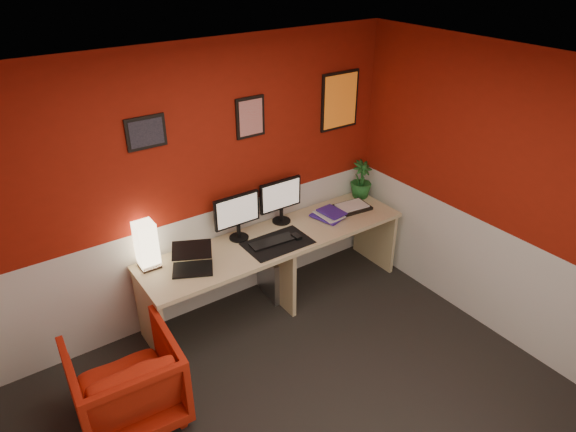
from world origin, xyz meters
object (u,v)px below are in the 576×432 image
object	(u,v)px
desk	(277,270)
monitor_left	(238,211)
monitor_right	(281,195)
zen_tray	(352,207)
armchair	(126,381)
shoji_lamp	(147,246)
potted_plant	(361,180)
laptop	(192,259)
pc_tower	(273,273)

from	to	relation	value
desk	monitor_left	xyz separation A→B (m)	(-0.29, 0.19, 0.66)
monitor_right	zen_tray	bearing A→B (deg)	-14.28
armchair	monitor_right	bearing A→B (deg)	-154.71
shoji_lamp	potted_plant	size ratio (longest dim) A/B	1.01
shoji_lamp	monitor_right	xyz separation A→B (m)	(1.35, 0.01, 0.09)
zen_tray	potted_plant	distance (m)	0.35
shoji_lamp	monitor_right	distance (m)	1.35
shoji_lamp	monitor_left	world-z (taller)	monitor_left
laptop	monitor_left	world-z (taller)	monitor_left
laptop	pc_tower	size ratio (longest dim) A/B	0.73
shoji_lamp	desk	bearing A→B (deg)	-10.68
desk	armchair	size ratio (longest dim) A/B	3.45
monitor_left	potted_plant	bearing A→B (deg)	0.44
laptop	monitor_right	world-z (taller)	monitor_right
desk	armchair	distance (m)	1.75
desk	potted_plant	world-z (taller)	potted_plant
monitor_left	armchair	world-z (taller)	monitor_left
monitor_left	shoji_lamp	bearing A→B (deg)	178.07
potted_plant	armchair	xyz separation A→B (m)	(-2.87, -0.72, -0.59)
zen_tray	monitor_right	bearing A→B (deg)	165.72
armchair	laptop	bearing A→B (deg)	-145.27
desk	monitor_left	bearing A→B (deg)	147.31
monitor_right	laptop	bearing A→B (deg)	-166.10
pc_tower	zen_tray	bearing A→B (deg)	-0.39
potted_plant	monitor_left	bearing A→B (deg)	-179.56
monitor_left	pc_tower	distance (m)	0.87
laptop	pc_tower	bearing A→B (deg)	37.72
armchair	pc_tower	bearing A→B (deg)	-155.25
pc_tower	armchair	size ratio (longest dim) A/B	0.60
shoji_lamp	zen_tray	distance (m)	2.11
armchair	monitor_left	bearing A→B (deg)	-149.15
laptop	zen_tray	distance (m)	1.82
laptop	monitor_right	bearing A→B (deg)	40.22
shoji_lamp	monitor_left	size ratio (longest dim) A/B	0.69
desk	monitor_left	size ratio (longest dim) A/B	4.48
laptop	zen_tray	xyz separation A→B (m)	(1.82, 0.08, -0.09)
laptop	monitor_left	size ratio (longest dim) A/B	0.57
monitor_left	zen_tray	bearing A→B (deg)	-6.91
laptop	shoji_lamp	bearing A→B (deg)	163.53
desk	potted_plant	size ratio (longest dim) A/B	6.55
monitor_right	pc_tower	size ratio (longest dim) A/B	1.29
desk	monitor_left	world-z (taller)	monitor_left
laptop	zen_tray	size ratio (longest dim) A/B	0.94
monitor_left	armchair	distance (m)	1.69
laptop	potted_plant	bearing A→B (deg)	32.89
shoji_lamp	zen_tray	world-z (taller)	shoji_lamp
laptop	zen_tray	bearing A→B (deg)	28.75
shoji_lamp	monitor_right	world-z (taller)	monitor_right
monitor_right	monitor_left	bearing A→B (deg)	-175.58
desk	monitor_right	world-z (taller)	monitor_right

